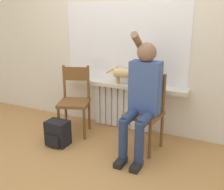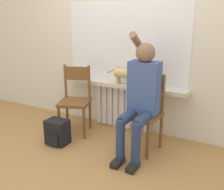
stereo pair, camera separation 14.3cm
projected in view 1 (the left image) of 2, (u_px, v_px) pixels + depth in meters
name	position (u px, v px, depth m)	size (l,w,h in m)	color
ground_plane	(78.00, 167.00, 2.77)	(12.00, 12.00, 0.00)	#B27F47
wall_with_window	(125.00, 30.00, 3.44)	(7.00, 0.06, 2.70)	silver
radiator	(122.00, 107.00, 3.67)	(0.84, 0.08, 0.62)	white
windowsill	(120.00, 85.00, 3.52)	(1.80, 0.22, 0.05)	beige
window_glass	(124.00, 43.00, 3.46)	(1.73, 0.01, 1.03)	white
chair_left	(75.00, 100.00, 3.46)	(0.49, 0.49, 0.90)	brown
chair_right	(145.00, 111.00, 3.05)	(0.43, 0.43, 0.90)	brown
person	(143.00, 94.00, 2.90)	(0.36, 0.95, 1.38)	navy
cat	(125.00, 74.00, 3.41)	(0.47, 0.12, 0.24)	#DBB77A
backpack	(58.00, 133.00, 3.21)	(0.27, 0.23, 0.31)	black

